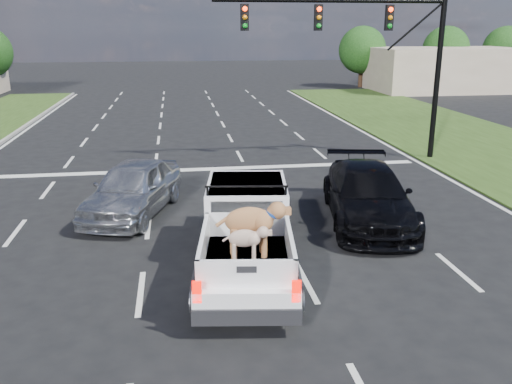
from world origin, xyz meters
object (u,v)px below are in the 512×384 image
pickup_truck (247,232)px  silver_sedan (133,188)px  black_coupe (368,195)px  traffic_signal (383,41)px

pickup_truck → silver_sedan: size_ratio=1.20×
silver_sedan → black_coupe: bearing=3.9°
pickup_truck → black_coupe: size_ratio=1.04×
traffic_signal → pickup_truck: bearing=-124.2°
pickup_truck → black_coupe: pickup_truck is taller
pickup_truck → silver_sedan: (-2.77, 4.38, -0.16)m
silver_sedan → black_coupe: silver_sedan is taller
pickup_truck → black_coupe: (3.78, 2.76, -0.17)m
silver_sedan → black_coupe: (6.54, -1.61, -0.01)m
pickup_truck → silver_sedan: pickup_truck is taller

